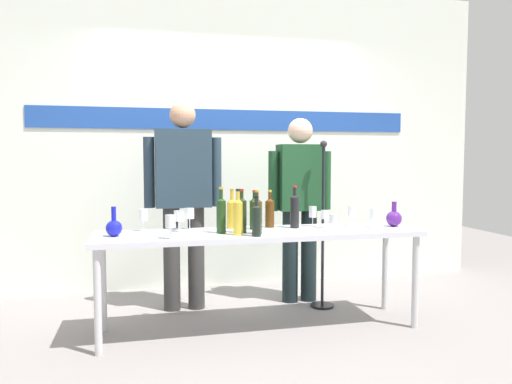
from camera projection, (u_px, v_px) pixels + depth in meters
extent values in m
plane|color=gray|center=(261.00, 329.00, 3.69)|extent=(10.00, 10.00, 0.00)
cube|color=white|center=(228.00, 136.00, 4.92)|extent=(5.36, 0.10, 3.00)
cube|color=#224BA4|center=(229.00, 120.00, 4.85)|extent=(3.75, 0.01, 0.20)
cube|color=silver|center=(261.00, 234.00, 3.64)|extent=(2.41, 0.57, 0.04)
cylinder|color=silver|center=(98.00, 302.00, 3.18)|extent=(0.05, 0.05, 0.70)
cylinder|color=silver|center=(415.00, 282.00, 3.70)|extent=(0.05, 0.05, 0.70)
cylinder|color=silver|center=(103.00, 284.00, 3.63)|extent=(0.05, 0.05, 0.70)
cylinder|color=silver|center=(385.00, 268.00, 4.15)|extent=(0.05, 0.05, 0.70)
sphere|color=#161CB4|center=(114.00, 228.00, 3.40)|extent=(0.11, 0.11, 0.11)
cylinder|color=#161CB4|center=(114.00, 214.00, 3.39)|extent=(0.03, 0.03, 0.10)
sphere|color=#552287|center=(394.00, 219.00, 3.88)|extent=(0.12, 0.12, 0.12)
cylinder|color=#552287|center=(394.00, 207.00, 3.88)|extent=(0.04, 0.04, 0.08)
cylinder|color=#363534|center=(172.00, 259.00, 4.13)|extent=(0.14, 0.14, 0.87)
cylinder|color=#363534|center=(196.00, 258.00, 4.18)|extent=(0.14, 0.14, 0.87)
cube|color=#253846|center=(183.00, 168.00, 4.10)|extent=(0.46, 0.22, 0.65)
cylinder|color=#253846|center=(149.00, 172.00, 4.04)|extent=(0.09, 0.09, 0.58)
cylinder|color=#253846|center=(216.00, 172.00, 4.17)|extent=(0.09, 0.09, 0.58)
sphere|color=tan|center=(183.00, 115.00, 4.07)|extent=(0.22, 0.22, 0.22)
cylinder|color=black|center=(290.00, 256.00, 4.37)|extent=(0.14, 0.14, 0.82)
cylinder|color=black|center=(309.00, 255.00, 4.41)|extent=(0.14, 0.14, 0.82)
cube|color=#1B4626|center=(300.00, 177.00, 4.34)|extent=(0.39, 0.22, 0.58)
cylinder|color=#1B4626|center=(273.00, 181.00, 4.29)|extent=(0.09, 0.09, 0.52)
cylinder|color=#1B4626|center=(326.00, 180.00, 4.40)|extent=(0.09, 0.09, 0.52)
sphere|color=beige|center=(300.00, 131.00, 4.31)|extent=(0.22, 0.22, 0.22)
cylinder|color=#233416|center=(242.00, 217.00, 3.54)|extent=(0.07, 0.07, 0.23)
cone|color=#233416|center=(242.00, 199.00, 3.54)|extent=(0.07, 0.07, 0.03)
cylinder|color=#233416|center=(242.00, 196.00, 3.53)|extent=(0.03, 0.03, 0.07)
cylinder|color=#A82416|center=(242.00, 190.00, 3.53)|extent=(0.03, 0.03, 0.02)
cylinder|color=black|center=(256.00, 222.00, 3.39)|extent=(0.06, 0.06, 0.20)
cone|color=black|center=(256.00, 206.00, 3.39)|extent=(0.06, 0.06, 0.03)
cylinder|color=black|center=(256.00, 203.00, 3.38)|extent=(0.03, 0.03, 0.07)
cylinder|color=black|center=(256.00, 197.00, 3.38)|extent=(0.03, 0.03, 0.02)
cylinder|color=#522D0F|center=(270.00, 214.00, 3.83)|extent=(0.07, 0.07, 0.21)
cone|color=#522D0F|center=(270.00, 200.00, 3.82)|extent=(0.07, 0.07, 0.03)
cylinder|color=#522D0F|center=(270.00, 197.00, 3.82)|extent=(0.02, 0.02, 0.07)
cylinder|color=gold|center=(270.00, 191.00, 3.82)|extent=(0.03, 0.03, 0.02)
cylinder|color=gold|center=(232.00, 215.00, 3.78)|extent=(0.08, 0.08, 0.20)
cone|color=gold|center=(232.00, 201.00, 3.77)|extent=(0.08, 0.08, 0.03)
cylinder|color=gold|center=(232.00, 197.00, 3.77)|extent=(0.03, 0.03, 0.09)
cylinder|color=#B69534|center=(232.00, 190.00, 3.77)|extent=(0.03, 0.03, 0.02)
cylinder|color=#133E14|center=(254.00, 215.00, 3.73)|extent=(0.07, 0.07, 0.22)
cone|color=#133E14|center=(254.00, 199.00, 3.72)|extent=(0.07, 0.07, 0.03)
cylinder|color=#133E14|center=(254.00, 197.00, 3.72)|extent=(0.03, 0.03, 0.07)
cylinder|color=#B0241E|center=(254.00, 191.00, 3.72)|extent=(0.03, 0.03, 0.02)
cylinder|color=gold|center=(238.00, 219.00, 3.44)|extent=(0.07, 0.07, 0.23)
cone|color=gold|center=(238.00, 201.00, 3.43)|extent=(0.07, 0.07, 0.03)
cylinder|color=gold|center=(238.00, 197.00, 3.43)|extent=(0.03, 0.03, 0.08)
cylinder|color=black|center=(238.00, 190.00, 3.43)|extent=(0.03, 0.03, 0.02)
cylinder|color=#423515|center=(257.00, 218.00, 3.50)|extent=(0.07, 0.07, 0.23)
cone|color=#423515|center=(257.00, 200.00, 3.49)|extent=(0.07, 0.07, 0.03)
cylinder|color=#423515|center=(257.00, 197.00, 3.49)|extent=(0.02, 0.02, 0.07)
cylinder|color=gold|center=(257.00, 191.00, 3.49)|extent=(0.03, 0.03, 0.02)
cylinder|color=black|center=(295.00, 213.00, 3.80)|extent=(0.07, 0.07, 0.24)
cone|color=black|center=(295.00, 196.00, 3.79)|extent=(0.07, 0.07, 0.03)
cylinder|color=black|center=(295.00, 193.00, 3.79)|extent=(0.03, 0.03, 0.08)
cylinder|color=#AD1C24|center=(295.00, 187.00, 3.78)|extent=(0.03, 0.03, 0.02)
cylinder|color=#1F3D18|center=(221.00, 217.00, 3.53)|extent=(0.07, 0.07, 0.24)
cone|color=#1F3D18|center=(221.00, 199.00, 3.52)|extent=(0.07, 0.07, 0.03)
cylinder|color=#1F3D18|center=(221.00, 195.00, 3.52)|extent=(0.03, 0.03, 0.08)
cylinder|color=gold|center=(221.00, 188.00, 3.52)|extent=(0.03, 0.03, 0.02)
cylinder|color=white|center=(171.00, 239.00, 3.29)|extent=(0.05, 0.05, 0.00)
cylinder|color=white|center=(171.00, 233.00, 3.29)|extent=(0.01, 0.01, 0.07)
cylinder|color=white|center=(170.00, 221.00, 3.29)|extent=(0.07, 0.07, 0.09)
cylinder|color=white|center=(190.00, 229.00, 3.74)|extent=(0.06, 0.06, 0.00)
cylinder|color=white|center=(190.00, 224.00, 3.73)|extent=(0.01, 0.01, 0.08)
cylinder|color=white|center=(190.00, 213.00, 3.73)|extent=(0.07, 0.07, 0.08)
cylinder|color=white|center=(144.00, 231.00, 3.63)|extent=(0.06, 0.06, 0.00)
cylinder|color=white|center=(143.00, 226.00, 3.63)|extent=(0.01, 0.01, 0.08)
cylinder|color=white|center=(143.00, 215.00, 3.62)|extent=(0.06, 0.06, 0.08)
cylinder|color=white|center=(179.00, 229.00, 3.71)|extent=(0.05, 0.05, 0.00)
cylinder|color=white|center=(179.00, 225.00, 3.71)|extent=(0.01, 0.01, 0.06)
cylinder|color=white|center=(178.00, 216.00, 3.70)|extent=(0.07, 0.07, 0.08)
cylinder|color=white|center=(180.00, 232.00, 3.61)|extent=(0.06, 0.06, 0.00)
cylinder|color=white|center=(180.00, 226.00, 3.61)|extent=(0.01, 0.01, 0.08)
cylinder|color=white|center=(179.00, 217.00, 3.60)|extent=(0.07, 0.07, 0.07)
cylinder|color=white|center=(333.00, 232.00, 3.57)|extent=(0.06, 0.06, 0.00)
cylinder|color=white|center=(333.00, 228.00, 3.57)|extent=(0.01, 0.01, 0.06)
cylinder|color=white|center=(333.00, 219.00, 3.57)|extent=(0.06, 0.06, 0.07)
cylinder|color=white|center=(313.00, 226.00, 3.89)|extent=(0.05, 0.05, 0.00)
cylinder|color=white|center=(313.00, 222.00, 3.89)|extent=(0.01, 0.01, 0.07)
cylinder|color=white|center=(313.00, 212.00, 3.89)|extent=(0.06, 0.06, 0.09)
cylinder|color=white|center=(324.00, 228.00, 3.81)|extent=(0.06, 0.06, 0.00)
cylinder|color=white|center=(324.00, 223.00, 3.81)|extent=(0.01, 0.01, 0.07)
cylinder|color=white|center=(325.00, 214.00, 3.81)|extent=(0.06, 0.06, 0.07)
cylinder|color=white|center=(373.00, 229.00, 3.75)|extent=(0.05, 0.05, 0.00)
cylinder|color=white|center=(373.00, 224.00, 3.75)|extent=(0.01, 0.01, 0.07)
cylinder|color=white|center=(373.00, 214.00, 3.75)|extent=(0.06, 0.06, 0.09)
cylinder|color=white|center=(373.00, 227.00, 3.87)|extent=(0.06, 0.06, 0.00)
cylinder|color=white|center=(373.00, 221.00, 3.87)|extent=(0.01, 0.01, 0.08)
cylinder|color=white|center=(373.00, 211.00, 3.86)|extent=(0.06, 0.06, 0.08)
cylinder|color=white|center=(352.00, 226.00, 3.90)|extent=(0.06, 0.06, 0.00)
cylinder|color=white|center=(352.00, 221.00, 3.90)|extent=(0.01, 0.01, 0.08)
cylinder|color=white|center=(352.00, 211.00, 3.89)|extent=(0.06, 0.06, 0.08)
cylinder|color=black|center=(322.00, 305.00, 4.24)|extent=(0.20, 0.20, 0.02)
cylinder|color=black|center=(323.00, 228.00, 4.19)|extent=(0.02, 0.02, 1.37)
sphere|color=#232328|center=(324.00, 144.00, 4.14)|extent=(0.06, 0.06, 0.06)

